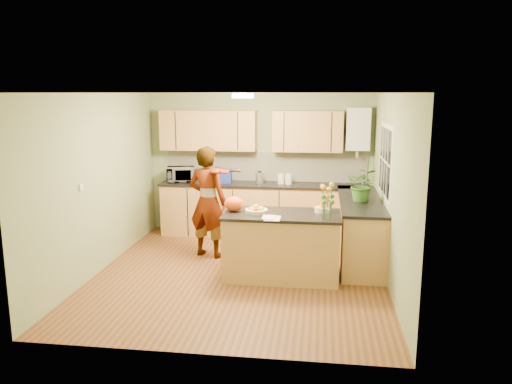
# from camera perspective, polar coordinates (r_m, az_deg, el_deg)

# --- Properties ---
(floor) EXTENTS (4.50, 4.50, 0.00)m
(floor) POSITION_cam_1_polar(r_m,az_deg,el_deg) (7.14, -1.79, -9.25)
(floor) COLOR brown
(floor) RESTS_ON ground
(ceiling) EXTENTS (4.00, 4.50, 0.02)m
(ceiling) POSITION_cam_1_polar(r_m,az_deg,el_deg) (6.69, -1.93, 11.26)
(ceiling) COLOR silver
(ceiling) RESTS_ON wall_back
(wall_back) EXTENTS (4.00, 0.02, 2.50)m
(wall_back) POSITION_cam_1_polar(r_m,az_deg,el_deg) (9.00, 0.47, 3.27)
(wall_back) COLOR gray
(wall_back) RESTS_ON floor
(wall_front) EXTENTS (4.00, 0.02, 2.50)m
(wall_front) POSITION_cam_1_polar(r_m,az_deg,el_deg) (4.65, -6.36, -4.38)
(wall_front) COLOR gray
(wall_front) RESTS_ON floor
(wall_left) EXTENTS (0.02, 4.50, 2.50)m
(wall_left) POSITION_cam_1_polar(r_m,az_deg,el_deg) (7.39, -17.35, 1.01)
(wall_left) COLOR gray
(wall_left) RESTS_ON floor
(wall_right) EXTENTS (0.02, 4.50, 2.50)m
(wall_right) POSITION_cam_1_polar(r_m,az_deg,el_deg) (6.77, 15.08, 0.24)
(wall_right) COLOR gray
(wall_right) RESTS_ON floor
(back_counter) EXTENTS (3.64, 0.62, 0.94)m
(back_counter) POSITION_cam_1_polar(r_m,az_deg,el_deg) (8.84, 0.86, -2.02)
(back_counter) COLOR #B38A47
(back_counter) RESTS_ON floor
(right_counter) EXTENTS (0.62, 2.24, 0.94)m
(right_counter) POSITION_cam_1_polar(r_m,az_deg,el_deg) (7.74, 11.78, -4.18)
(right_counter) COLOR #B38A47
(right_counter) RESTS_ON floor
(splashback) EXTENTS (3.60, 0.02, 0.52)m
(splashback) POSITION_cam_1_polar(r_m,az_deg,el_deg) (8.98, 1.09, 2.93)
(splashback) COLOR white
(splashback) RESTS_ON back_counter
(upper_cabinets) EXTENTS (3.20, 0.34, 0.70)m
(upper_cabinets) POSITION_cam_1_polar(r_m,az_deg,el_deg) (8.79, -0.81, 7.02)
(upper_cabinets) COLOR #B38A47
(upper_cabinets) RESTS_ON wall_back
(boiler) EXTENTS (0.40, 0.30, 0.86)m
(boiler) POSITION_cam_1_polar(r_m,az_deg,el_deg) (8.73, 11.57, 7.07)
(boiler) COLOR white
(boiler) RESTS_ON wall_back
(window_right) EXTENTS (0.01, 1.30, 1.05)m
(window_right) POSITION_cam_1_polar(r_m,az_deg,el_deg) (7.31, 14.55, 3.44)
(window_right) COLOR white
(window_right) RESTS_ON wall_right
(light_switch) EXTENTS (0.02, 0.09, 0.09)m
(light_switch) POSITION_cam_1_polar(r_m,az_deg,el_deg) (6.84, -19.34, 0.53)
(light_switch) COLOR white
(light_switch) RESTS_ON wall_left
(ceiling_lamp) EXTENTS (0.30, 0.30, 0.07)m
(ceiling_lamp) POSITION_cam_1_polar(r_m,az_deg,el_deg) (6.98, -1.51, 10.94)
(ceiling_lamp) COLOR #FFEABF
(ceiling_lamp) RESTS_ON ceiling
(peninsula_island) EXTENTS (1.58, 0.81, 0.90)m
(peninsula_island) POSITION_cam_1_polar(r_m,az_deg,el_deg) (6.86, 2.95, -6.10)
(peninsula_island) COLOR #B38A47
(peninsula_island) RESTS_ON floor
(fruit_dish) EXTENTS (0.31, 0.31, 0.11)m
(fruit_dish) POSITION_cam_1_polar(r_m,az_deg,el_deg) (6.77, 0.04, -2.00)
(fruit_dish) COLOR beige
(fruit_dish) RESTS_ON peninsula_island
(orange_bowl) EXTENTS (0.23, 0.23, 0.13)m
(orange_bowl) POSITION_cam_1_polar(r_m,az_deg,el_deg) (6.86, 7.69, -1.82)
(orange_bowl) COLOR beige
(orange_bowl) RESTS_ON peninsula_island
(flower_vase) EXTENTS (0.27, 0.27, 0.50)m
(flower_vase) POSITION_cam_1_polar(r_m,az_deg,el_deg) (6.48, 8.19, -0.11)
(flower_vase) COLOR silver
(flower_vase) RESTS_ON peninsula_island
(orange_bag) EXTENTS (0.32, 0.30, 0.20)m
(orange_bag) POSITION_cam_1_polar(r_m,az_deg,el_deg) (6.85, -2.55, -1.36)
(orange_bag) COLOR #FC4F14
(orange_bag) RESTS_ON peninsula_island
(papers) EXTENTS (0.20, 0.28, 0.01)m
(papers) POSITION_cam_1_polar(r_m,az_deg,el_deg) (6.46, 1.89, -3.00)
(papers) COLOR white
(papers) RESTS_ON peninsula_island
(violinist) EXTENTS (0.72, 0.58, 1.72)m
(violinist) POSITION_cam_1_polar(r_m,az_deg,el_deg) (7.66, -5.54, -1.14)
(violinist) COLOR #DEA288
(violinist) RESTS_ON floor
(violin) EXTENTS (0.67, 0.58, 0.17)m
(violin) POSITION_cam_1_polar(r_m,az_deg,el_deg) (7.32, -4.48, 2.40)
(violin) COLOR #4C0F04
(violin) RESTS_ON violinist
(microwave) EXTENTS (0.54, 0.43, 0.26)m
(microwave) POSITION_cam_1_polar(r_m,az_deg,el_deg) (9.00, -8.61, 2.00)
(microwave) COLOR white
(microwave) RESTS_ON back_counter
(blue_box) EXTENTS (0.29, 0.22, 0.22)m
(blue_box) POSITION_cam_1_polar(r_m,az_deg,el_deg) (8.84, -3.71, 1.80)
(blue_box) COLOR navy
(blue_box) RESTS_ON back_counter
(kettle) EXTENTS (0.14, 0.14, 0.26)m
(kettle) POSITION_cam_1_polar(r_m,az_deg,el_deg) (8.74, 0.42, 1.70)
(kettle) COLOR silver
(kettle) RESTS_ON back_counter
(jar_cream) EXTENTS (0.14, 0.14, 0.18)m
(jar_cream) POSITION_cam_1_polar(r_m,az_deg,el_deg) (8.70, 2.88, 1.53)
(jar_cream) COLOR beige
(jar_cream) RESTS_ON back_counter
(jar_white) EXTENTS (0.15, 0.15, 0.18)m
(jar_white) POSITION_cam_1_polar(r_m,az_deg,el_deg) (8.69, 3.76, 1.49)
(jar_white) COLOR white
(jar_white) RESTS_ON back_counter
(potted_plant) EXTENTS (0.51, 0.46, 0.50)m
(potted_plant) POSITION_cam_1_polar(r_m,az_deg,el_deg) (7.40, 12.10, 0.83)
(potted_plant) COLOR #326822
(potted_plant) RESTS_ON right_counter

